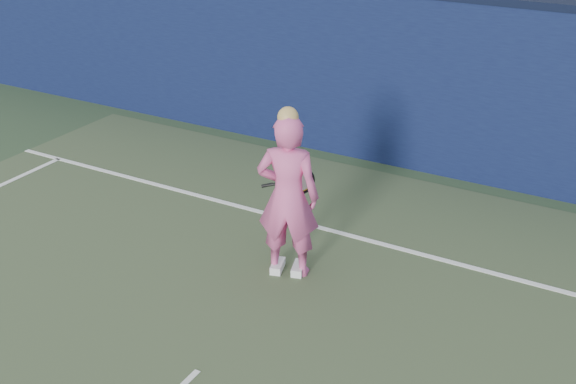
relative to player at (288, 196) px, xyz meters
The scene contains 3 objects.
backstop_wall 3.60m from the player, 87.84° to the left, with size 24.00×0.40×2.50m, color #0B1234.
player is the anchor object (origin of this frame).
racket 0.44m from the player, 105.34° to the left, with size 0.61×0.25×0.34m.
Camera 1 is at (3.30, -3.16, 4.33)m, focal length 45.00 mm.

